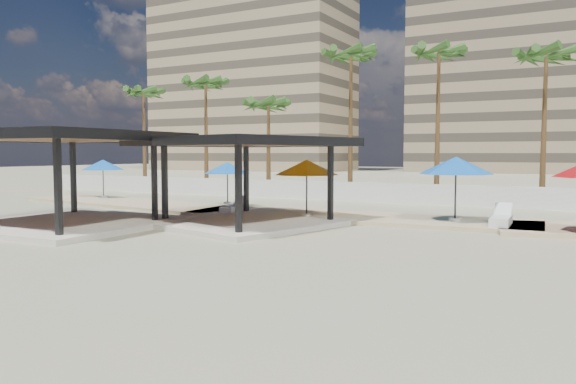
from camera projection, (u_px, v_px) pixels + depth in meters
name	position (u px, v px, depth m)	size (l,w,h in m)	color
ground	(227.00, 236.00, 20.34)	(200.00, 200.00, 0.00)	tan
promenade	(357.00, 217.00, 26.09)	(44.45, 7.97, 0.24)	#C6B284
boundary_wall	(377.00, 193.00, 34.30)	(56.00, 0.30, 1.20)	silver
building_west	(252.00, 83.00, 98.90)	(34.00, 16.00, 32.40)	#937F60
building_mid	(541.00, 79.00, 85.67)	(38.00, 16.00, 30.40)	#847259
pavilion_central	(243.00, 173.00, 23.46)	(8.75, 8.75, 3.66)	beige
pavilion_west	(67.00, 171.00, 22.78)	(7.78, 7.78, 3.87)	beige
umbrella_a	(103.00, 165.00, 35.94)	(3.24, 3.24, 2.41)	beige
umbrella_b	(307.00, 168.00, 25.11)	(3.58, 3.58, 2.55)	beige
umbrella_d	(456.00, 166.00, 23.29)	(3.47, 3.47, 2.70)	beige
umbrella_f	(227.00, 168.00, 31.30)	(3.26, 3.26, 2.33)	beige
lounger_a	(235.00, 208.00, 27.18)	(0.83, 1.99, 0.73)	white
lounger_c	(501.00, 220.00, 22.17)	(0.79, 2.17, 0.81)	white
palm_a	(144.00, 96.00, 45.88)	(3.00, 3.00, 8.80)	brown
palm_b	(206.00, 88.00, 43.33)	(3.00, 3.00, 9.19)	brown
palm_c	(268.00, 108.00, 40.06)	(3.00, 3.00, 7.28)	brown
palm_d	(351.00, 61.00, 37.68)	(3.00, 3.00, 10.40)	brown
palm_e	(439.00, 59.00, 34.39)	(3.00, 3.00, 9.99)	brown
palm_f	(546.00, 61.00, 31.73)	(3.00, 3.00, 9.37)	brown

